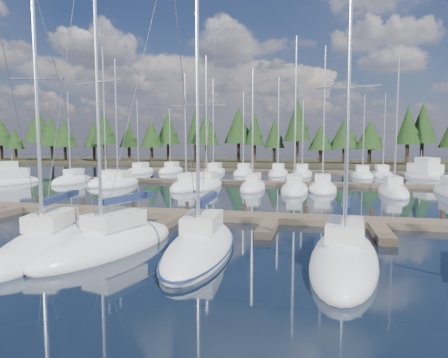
% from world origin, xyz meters
% --- Properties ---
extents(ground, '(260.00, 260.00, 0.00)m').
position_xyz_m(ground, '(0.00, 30.00, 0.00)').
color(ground, black).
rests_on(ground, ground).
extents(far_shore, '(220.00, 30.00, 0.60)m').
position_xyz_m(far_shore, '(0.00, 90.00, 0.30)').
color(far_shore, '#302D1B').
rests_on(far_shore, ground).
extents(main_dock, '(44.00, 6.13, 0.90)m').
position_xyz_m(main_dock, '(0.00, 17.36, 0.20)').
color(main_dock, brown).
rests_on(main_dock, ground).
extents(back_docks, '(50.00, 21.80, 0.40)m').
position_xyz_m(back_docks, '(0.00, 49.58, 0.20)').
color(back_docks, brown).
rests_on(back_docks, ground).
extents(front_sailboat_2, '(4.44, 9.45, 13.98)m').
position_xyz_m(front_sailboat_2, '(-3.42, 8.91, 0.29)').
color(front_sailboat_2, silver).
rests_on(front_sailboat_2, ground).
extents(front_sailboat_3, '(4.99, 9.00, 13.71)m').
position_xyz_m(front_sailboat_3, '(-0.65, 9.51, 0.29)').
color(front_sailboat_3, silver).
rests_on(front_sailboat_3, ground).
extents(front_sailboat_4, '(3.36, 9.36, 11.81)m').
position_xyz_m(front_sailboat_4, '(3.61, 9.96, 0.27)').
color(front_sailboat_4, silver).
rests_on(front_sailboat_4, ground).
extents(front_sailboat_5, '(3.44, 9.39, 12.80)m').
position_xyz_m(front_sailboat_5, '(9.75, 9.68, 0.28)').
color(front_sailboat_5, silver).
rests_on(front_sailboat_5, ground).
extents(back_sailboat_rows, '(44.73, 31.31, 16.65)m').
position_xyz_m(back_sailboat_rows, '(0.11, 44.88, 0.27)').
color(back_sailboat_rows, silver).
rests_on(back_sailboat_rows, ground).
extents(motor_yacht_left, '(5.18, 9.30, 4.42)m').
position_xyz_m(motor_yacht_left, '(-27.56, 33.57, 0.49)').
color(motor_yacht_left, silver).
rests_on(motor_yacht_left, ground).
extents(motor_yacht_right, '(5.92, 9.95, 4.73)m').
position_xyz_m(motor_yacht_right, '(23.64, 54.36, 0.52)').
color(motor_yacht_right, silver).
rests_on(motor_yacht_right, ground).
extents(tree_line, '(185.14, 11.67, 13.64)m').
position_xyz_m(tree_line, '(0.85, 80.19, 7.30)').
color(tree_line, black).
rests_on(tree_line, far_shore).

